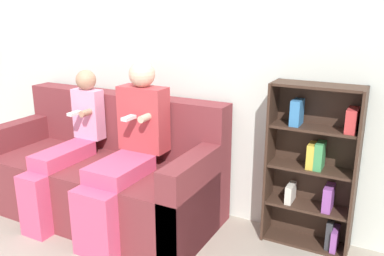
% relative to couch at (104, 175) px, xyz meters
% --- Properties ---
extents(ground_plane, '(14.00, 14.00, 0.00)m').
position_rel_couch_xyz_m(ground_plane, '(0.15, -0.52, -0.33)').
color(ground_plane, '#9E9384').
extents(back_wall, '(10.00, 0.06, 2.55)m').
position_rel_couch_xyz_m(back_wall, '(0.15, 0.45, 0.95)').
color(back_wall, silver).
rests_on(back_wall, ground_plane).
extents(couch, '(1.89, 0.84, 0.95)m').
position_rel_couch_xyz_m(couch, '(0.00, 0.00, 0.00)').
color(couch, maroon).
rests_on(couch, ground_plane).
extents(adult_seated, '(0.37, 0.76, 1.25)m').
position_rel_couch_xyz_m(adult_seated, '(0.35, -0.14, 0.32)').
color(adult_seated, '#DB4C75').
rests_on(adult_seated, ground_plane).
extents(child_seated, '(0.25, 0.77, 1.15)m').
position_rel_couch_xyz_m(child_seated, '(-0.22, -0.17, 0.25)').
color(child_seated, '#DB4C75').
rests_on(child_seated, ground_plane).
extents(bookshelf, '(0.59, 0.23, 1.15)m').
position_rel_couch_xyz_m(bookshelf, '(1.58, 0.33, 0.25)').
color(bookshelf, '#3D281E').
rests_on(bookshelf, ground_plane).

